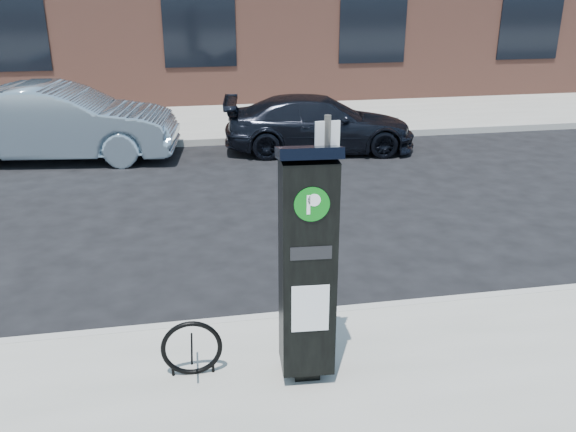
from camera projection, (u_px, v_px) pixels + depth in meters
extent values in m
plane|color=black|center=(264.00, 327.00, 6.65)|extent=(120.00, 120.00, 0.00)
cube|color=gray|center=(200.00, 96.00, 19.46)|extent=(60.00, 12.00, 0.15)
cube|color=#9E9B93|center=(264.00, 322.00, 6.61)|extent=(60.00, 0.12, 0.16)
cube|color=#9E9B93|center=(213.00, 142.00, 13.98)|extent=(60.00, 0.12, 0.16)
cube|color=black|center=(3.00, 2.00, 15.69)|extent=(2.00, 0.06, 3.50)
cube|color=black|center=(198.00, 1.00, 16.55)|extent=(2.00, 0.06, 3.50)
cube|color=black|center=(374.00, 0.00, 17.40)|extent=(2.00, 0.06, 3.50)
cube|color=black|center=(306.00, 368.00, 5.60)|extent=(0.24, 0.24, 0.11)
cube|color=black|center=(307.00, 268.00, 5.23)|extent=(0.48, 0.43, 1.95)
cube|color=black|center=(309.00, 152.00, 4.86)|extent=(0.53, 0.48, 0.18)
cylinder|color=#075A11|center=(312.00, 204.00, 4.80)|extent=(0.29, 0.04, 0.29)
cube|color=white|center=(312.00, 204.00, 4.80)|extent=(0.10, 0.02, 0.16)
cube|color=silver|center=(310.00, 309.00, 5.14)|extent=(0.32, 0.03, 0.44)
cube|color=black|center=(311.00, 253.00, 4.95)|extent=(0.34, 0.03, 0.11)
cylinder|color=#4E4845|center=(322.00, 363.00, 5.76)|extent=(0.19, 0.19, 0.03)
cylinder|color=#4E4845|center=(325.00, 250.00, 5.33)|extent=(0.06, 0.06, 2.38)
cube|color=silver|center=(327.00, 138.00, 4.97)|extent=(0.21, 0.03, 0.29)
torus|color=black|center=(192.00, 348.00, 5.52)|extent=(0.56, 0.06, 0.56)
cylinder|color=black|center=(173.00, 370.00, 5.58)|extent=(0.03, 0.03, 0.11)
cylinder|color=black|center=(213.00, 367.00, 5.63)|extent=(0.03, 0.03, 0.11)
imported|color=#899FAE|center=(59.00, 123.00, 12.61)|extent=(4.93, 2.22, 1.57)
imported|color=black|center=(319.00, 124.00, 13.34)|extent=(4.33, 2.20, 1.20)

